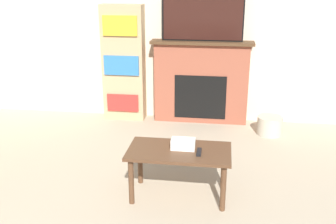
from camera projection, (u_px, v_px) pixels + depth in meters
name	position (u px, v px, depth m)	size (l,w,h in m)	color
wall_back	(177.00, 25.00, 5.47)	(6.99, 0.06, 2.70)	beige
fireplace	(201.00, 82.00, 5.54)	(1.41, 0.28, 1.16)	brown
tv	(203.00, 17.00, 5.23)	(1.09, 0.03, 0.63)	black
coffee_table	(179.00, 157.00, 3.64)	(0.95, 0.51, 0.48)	brown
tissue_box	(183.00, 144.00, 3.62)	(0.22, 0.12, 0.10)	white
remote_control	(199.00, 152.00, 3.54)	(0.04, 0.15, 0.02)	black
bookshelf	(124.00, 63.00, 5.59)	(0.58, 0.29, 1.63)	tan
storage_basket	(270.00, 125.00, 5.20)	(0.33, 0.33, 0.24)	#BCB29E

